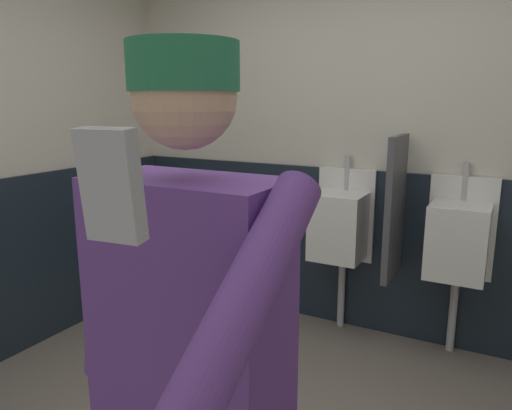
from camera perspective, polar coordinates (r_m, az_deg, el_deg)
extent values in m
cube|color=beige|center=(3.44, 12.64, 7.50)|extent=(4.23, 0.12, 2.68)
cube|color=#19232D|center=(3.51, 11.72, -5.20)|extent=(3.63, 0.03, 1.14)
cube|color=white|center=(3.45, 10.59, -1.07)|extent=(0.40, 0.05, 0.65)
cube|color=white|center=(3.31, 9.64, -2.51)|extent=(0.34, 0.30, 0.45)
cylinder|color=#B7BABF|center=(3.39, 10.73, 3.76)|extent=(0.04, 0.04, 0.24)
cylinder|color=#B7BABF|center=(3.58, 10.04, -9.80)|extent=(0.05, 0.05, 0.55)
cube|color=white|center=(3.31, 23.03, -2.42)|extent=(0.40, 0.05, 0.65)
cube|color=white|center=(3.16, 22.65, -4.00)|extent=(0.34, 0.30, 0.45)
cylinder|color=#B7BABF|center=(3.24, 23.45, 2.59)|extent=(0.04, 0.04, 0.24)
cylinder|color=#B7BABF|center=(3.44, 22.19, -11.47)|extent=(0.05, 0.05, 0.55)
cube|color=#4C4C51|center=(3.14, 16.06, -0.31)|extent=(0.04, 0.40, 0.90)
cube|color=#60388C|center=(1.15, -7.70, -11.63)|extent=(0.44, 0.24, 0.60)
cylinder|color=#60388C|center=(1.31, -17.31, -8.02)|extent=(0.17, 0.09, 0.56)
cylinder|color=#60388C|center=(0.79, -1.81, -11.96)|extent=(0.09, 0.50, 0.39)
sphere|color=#D8AD8C|center=(1.05, -8.45, 12.51)|extent=(0.22, 0.22, 0.22)
cylinder|color=#26724C|center=(1.06, -8.55, 15.86)|extent=(0.24, 0.24, 0.10)
cube|color=#A5A8B2|center=(0.48, -16.71, 2.20)|extent=(0.06, 0.04, 0.11)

